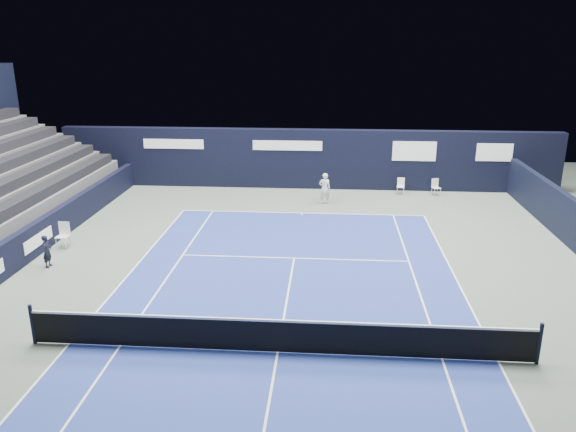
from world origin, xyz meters
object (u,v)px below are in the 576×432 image
at_px(line_judge_chair, 63,233).
at_px(tennis_net, 278,335).
at_px(folding_chair_back_b, 436,186).
at_px(folding_chair_back_a, 401,185).
at_px(tennis_player, 325,188).

bearing_deg(line_judge_chair, tennis_net, -35.42).
height_order(folding_chair_back_b, tennis_net, tennis_net).
xyz_separation_m(folding_chair_back_a, tennis_player, (-3.85, -2.03, 0.28)).
bearing_deg(line_judge_chair, folding_chair_back_b, 31.75).
distance_m(folding_chair_back_a, tennis_player, 4.36).
distance_m(folding_chair_back_b, line_judge_chair, 17.63).
xyz_separation_m(folding_chair_back_a, folding_chair_back_b, (1.73, -0.12, 0.01)).
bearing_deg(folding_chair_back_b, tennis_net, -131.32).
height_order(tennis_net, tennis_player, tennis_player).
xyz_separation_m(folding_chair_back_b, tennis_net, (-6.58, -15.48, 0.03)).
bearing_deg(folding_chair_back_b, folding_chair_back_a, 157.81).
relative_size(line_judge_chair, tennis_net, 0.08).
relative_size(tennis_net, tennis_player, 8.64).
height_order(folding_chair_back_b, line_judge_chair, line_judge_chair).
bearing_deg(tennis_player, tennis_net, -94.18).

